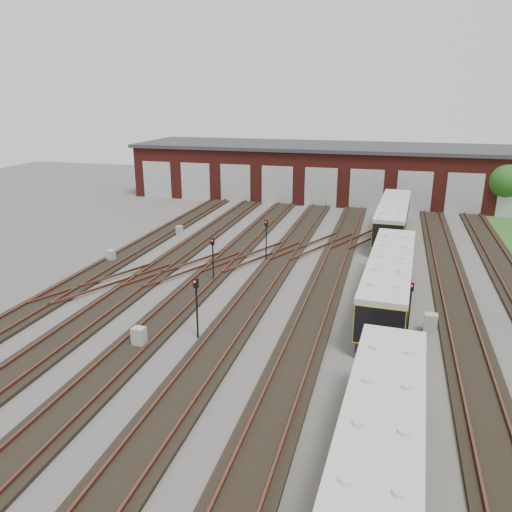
# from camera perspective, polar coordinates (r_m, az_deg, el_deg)

# --- Properties ---
(ground) EXTENTS (120.00, 120.00, 0.00)m
(ground) POSITION_cam_1_polar(r_m,az_deg,el_deg) (25.13, 0.24, -10.76)
(ground) COLOR #403E3B
(ground) RESTS_ON ground
(track_network) EXTENTS (30.40, 70.00, 0.33)m
(track_network) POSITION_cam_1_polar(r_m,az_deg,el_deg) (25.62, 0.23, -9.89)
(track_network) COLOR black
(track_network) RESTS_ON ground
(maintenance_shed) EXTENTS (51.00, 12.50, 6.35)m
(maintenance_shed) POSITION_cam_1_polar(r_m,az_deg,el_deg) (62.16, 10.10, 9.48)
(maintenance_shed) COLOR #541A15
(maintenance_shed) RESTS_ON ground
(metro_train) EXTENTS (3.06, 45.56, 2.78)m
(metro_train) POSITION_cam_1_polar(r_m,az_deg,el_deg) (30.18, 14.95, -2.68)
(metro_train) COLOR black
(metro_train) RESTS_ON ground
(signal_mast_0) EXTENTS (0.28, 0.26, 3.30)m
(signal_mast_0) POSITION_cam_1_polar(r_m,az_deg,el_deg) (25.63, -6.81, -5.07)
(signal_mast_0) COLOR black
(signal_mast_0) RESTS_ON ground
(signal_mast_1) EXTENTS (0.24, 0.23, 3.10)m
(signal_mast_1) POSITION_cam_1_polar(r_m,az_deg,el_deg) (33.23, -4.95, 0.20)
(signal_mast_1) COLOR black
(signal_mast_1) RESTS_ON ground
(signal_mast_2) EXTENTS (0.25, 0.23, 3.23)m
(signal_mast_2) POSITION_cam_1_polar(r_m,az_deg,el_deg) (37.36, 1.18, 2.39)
(signal_mast_2) COLOR black
(signal_mast_2) RESTS_ON ground
(signal_mast_3) EXTENTS (0.23, 0.22, 2.79)m
(signal_mast_3) POSITION_cam_1_polar(r_m,az_deg,el_deg) (27.44, 17.23, -4.92)
(signal_mast_3) COLOR black
(signal_mast_3) RESTS_ON ground
(relay_cabinet_0) EXTENTS (0.61, 0.54, 0.91)m
(relay_cabinet_0) POSITION_cam_1_polar(r_m,az_deg,el_deg) (39.27, -16.24, 0.01)
(relay_cabinet_0) COLOR #9C9FA1
(relay_cabinet_0) RESTS_ON ground
(relay_cabinet_1) EXTENTS (0.63, 0.57, 0.88)m
(relay_cabinet_1) POSITION_cam_1_polar(r_m,az_deg,el_deg) (45.36, -8.74, 2.88)
(relay_cabinet_1) COLOR #9C9FA1
(relay_cabinet_1) RESTS_ON ground
(relay_cabinet_2) EXTENTS (0.65, 0.55, 1.06)m
(relay_cabinet_2) POSITION_cam_1_polar(r_m,az_deg,el_deg) (25.88, -13.21, -9.05)
(relay_cabinet_2) COLOR #9C9FA1
(relay_cabinet_2) RESTS_ON ground
(relay_cabinet_3) EXTENTS (0.77, 0.71, 1.05)m
(relay_cabinet_3) POSITION_cam_1_polar(r_m,az_deg,el_deg) (38.05, 15.46, -0.38)
(relay_cabinet_3) COLOR #9C9FA1
(relay_cabinet_3) RESTS_ON ground
(relay_cabinet_4) EXTENTS (0.69, 0.59, 1.10)m
(relay_cabinet_4) POSITION_cam_1_polar(r_m,az_deg,el_deg) (28.15, 19.30, -7.30)
(relay_cabinet_4) COLOR #9C9FA1
(relay_cabinet_4) RESTS_ON ground
(tree_0) EXTENTS (3.97, 3.97, 6.57)m
(tree_0) POSITION_cam_1_polar(r_m,az_deg,el_deg) (57.89, 26.66, 8.28)
(tree_0) COLOR #332217
(tree_0) RESTS_ON ground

